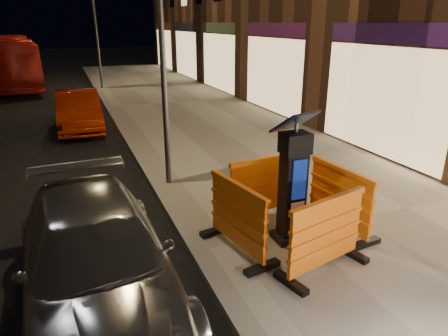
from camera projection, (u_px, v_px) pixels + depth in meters
name	position (u px, v px, depth m)	size (l,w,h in m)	color
ground_plane	(201.00, 259.00, 6.38)	(120.00, 120.00, 0.00)	black
sidewalk	(354.00, 222.00, 7.39)	(6.00, 60.00, 0.15)	gray
kerb	(200.00, 255.00, 6.35)	(0.30, 60.00, 0.15)	slate
parking_kiosk	(293.00, 182.00, 6.32)	(0.65, 0.65, 2.05)	black
barrier_front	(326.00, 235.00, 5.65)	(1.47, 0.60, 1.14)	orange
barrier_back	(265.00, 187.00, 7.31)	(1.47, 0.60, 1.14)	orange
barrier_kerbside	(238.00, 218.00, 6.15)	(1.47, 0.60, 1.14)	orange
barrier_bldgside	(340.00, 199.00, 6.81)	(1.47, 0.60, 1.14)	orange
car_silver	(102.00, 300.00, 5.43)	(1.87, 4.59, 1.33)	#A1A1A5
car_red	(81.00, 129.00, 14.13)	(1.41, 4.05, 1.33)	#901D04
bus_doubledecker	(11.00, 87.00, 23.31)	(2.44, 10.41, 2.90)	maroon
street_lamp_mid	(162.00, 44.00, 8.00)	(0.12, 0.12, 6.00)	#3F3F44
street_lamp_far	(96.00, 31.00, 21.10)	(0.12, 0.12, 6.00)	#3F3F44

